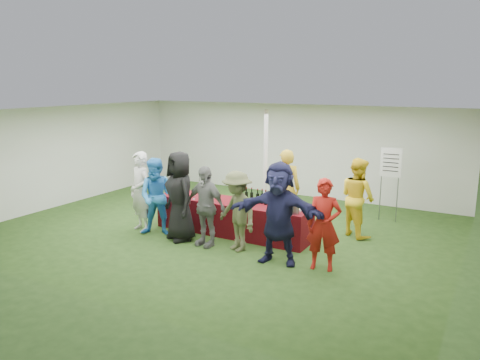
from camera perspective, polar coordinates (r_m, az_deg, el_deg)
The scene contains 18 objects.
ground at distance 10.84m, azimuth -2.17°, elevation -6.06°, with size 60.00×60.00×0.00m, color #284719.
tent at distance 11.29m, azimuth 3.14°, elevation 1.74°, with size 10.00×10.00×10.00m.
serving_table at distance 10.45m, azimuth -0.96°, elevation -4.58°, with size 3.60×0.80×0.75m, color #67080F.
wine_bottles at distance 10.13m, azimuth 2.74°, elevation -2.23°, with size 0.86×0.13×0.32m.
wine_glasses at distance 10.58m, azimuth -5.86°, elevation -1.71°, with size 1.09×0.12×0.16m.
water_bottle at distance 10.37m, azimuth -0.48°, elevation -1.98°, with size 0.07×0.07×0.23m.
bar_towel at distance 9.73m, azimuth 6.99°, elevation -3.54°, with size 0.25×0.18×0.03m, color white.
dump_bucket at distance 9.46m, azimuth 6.55°, elevation -3.52°, with size 0.23×0.23×0.18m, color slate.
wine_list_sign at distance 11.73m, azimuth 17.88°, elevation 1.39°, with size 0.50×0.03×1.80m.
staff_pourer at distance 10.81m, azimuth 5.60°, elevation -1.08°, with size 0.67×0.44×1.85m, color gold.
staff_back at distance 10.53m, azimuth 14.13°, elevation -2.05°, with size 0.85×0.66×1.74m, color yellow.
customer_0 at distance 10.77m, azimuth -12.07°, elevation -1.41°, with size 0.66×0.44×1.82m, color silver.
customer_1 at distance 10.42m, azimuth -10.01°, elevation -2.05°, with size 0.84×0.65×1.72m, color #2B83D6.
customer_2 at distance 10.01m, azimuth -7.34°, elevation -1.96°, with size 0.94×0.61×1.92m, color black.
customer_3 at distance 9.63m, azimuth -4.27°, elevation -3.20°, with size 0.98×0.41×1.68m, color slate.
customer_4 at distance 9.33m, azimuth -0.37°, elevation -3.83°, with size 1.05×0.61×1.63m, color #4D5230.
customer_5 at distance 8.69m, azimuth 4.72°, elevation -4.03°, with size 1.79×0.57×1.93m, color #191A3C.
customer_6 at distance 8.53m, azimuth 10.19°, elevation -5.37°, with size 0.61×0.40×1.68m, color #9D1610.
Camera 1 is at (5.43, -8.76, 3.36)m, focal length 35.00 mm.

